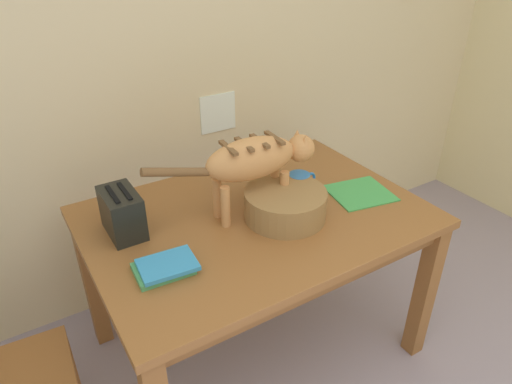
% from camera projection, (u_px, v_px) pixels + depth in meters
% --- Properties ---
extents(wall_rear, '(4.84, 0.11, 2.50)m').
position_uv_depth(wall_rear, '(167.00, 50.00, 2.09)').
color(wall_rear, beige).
rests_on(wall_rear, ground_plane).
extents(dining_table, '(1.32, 0.93, 0.74)m').
position_uv_depth(dining_table, '(256.00, 231.00, 1.89)').
color(dining_table, brown).
rests_on(dining_table, ground_plane).
extents(cat, '(0.70, 0.16, 0.32)m').
position_uv_depth(cat, '(256.00, 160.00, 1.76)').
color(cat, '#CC8A4C').
rests_on(cat, dining_table).
extents(saucer_bowl, '(0.18, 0.18, 0.04)m').
position_uv_depth(saucer_bowl, '(298.00, 195.00, 1.94)').
color(saucer_bowl, '#2F59B7').
rests_on(saucer_bowl, dining_table).
extents(coffee_mug, '(0.13, 0.09, 0.08)m').
position_uv_depth(coffee_mug, '(300.00, 183.00, 1.92)').
color(coffee_mug, '#2F76C0').
rests_on(coffee_mug, saucer_bowl).
extents(magazine, '(0.29, 0.27, 0.01)m').
position_uv_depth(magazine, '(360.00, 193.00, 1.99)').
color(magazine, green).
rests_on(magazine, dining_table).
extents(book_stack, '(0.21, 0.16, 0.04)m').
position_uv_depth(book_stack, '(165.00, 267.00, 1.53)').
color(book_stack, '#469755').
rests_on(book_stack, dining_table).
extents(wicker_basket, '(0.32, 0.32, 0.12)m').
position_uv_depth(wicker_basket, '(285.00, 204.00, 1.80)').
color(wicker_basket, olive).
rests_on(wicker_basket, dining_table).
extents(toaster, '(0.12, 0.20, 0.18)m').
position_uv_depth(toaster, '(122.00, 213.00, 1.70)').
color(toaster, black).
rests_on(toaster, dining_table).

